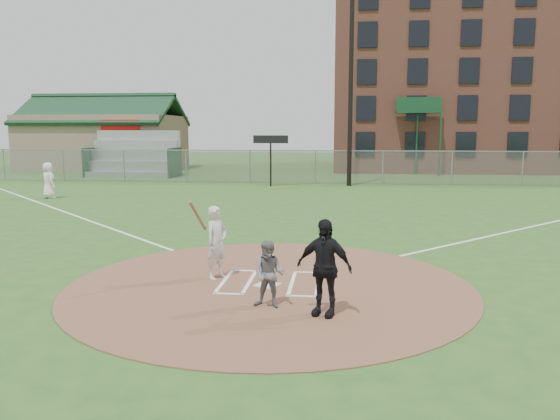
# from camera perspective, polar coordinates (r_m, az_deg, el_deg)

# --- Properties ---
(ground) EXTENTS (140.00, 140.00, 0.00)m
(ground) POSITION_cam_1_polar(r_m,az_deg,el_deg) (11.48, -1.08, -7.88)
(ground) COLOR #2A561D
(ground) RESTS_ON ground
(dirt_circle) EXTENTS (8.40, 8.40, 0.02)m
(dirt_circle) POSITION_cam_1_polar(r_m,az_deg,el_deg) (11.48, -1.08, -7.83)
(dirt_circle) COLOR brown
(dirt_circle) RESTS_ON ground
(home_plate) EXTENTS (0.59, 0.59, 0.03)m
(home_plate) POSITION_cam_1_polar(r_m,az_deg,el_deg) (11.39, -1.30, -7.83)
(home_plate) COLOR silver
(home_plate) RESTS_ON dirt_circle
(foul_line_first) EXTENTS (17.04, 17.04, 0.01)m
(foul_line_first) POSITION_cam_1_polar(r_m,az_deg,el_deg) (21.57, 26.72, -1.10)
(foul_line_first) COLOR white
(foul_line_first) RESTS_ON ground
(foul_line_third) EXTENTS (17.04, 17.04, 0.01)m
(foul_line_third) POSITION_cam_1_polar(r_m,az_deg,el_deg) (22.71, -21.16, -0.34)
(foul_line_third) COLOR white
(foul_line_third) RESTS_ON ground
(catcher) EXTENTS (0.67, 0.56, 1.22)m
(catcher) POSITION_cam_1_polar(r_m,az_deg,el_deg) (9.91, -1.14, -6.73)
(catcher) COLOR slate
(catcher) RESTS_ON dirt_circle
(umpire) EXTENTS (1.07, 0.71, 1.70)m
(umpire) POSITION_cam_1_polar(r_m,az_deg,el_deg) (9.46, 4.62, -5.99)
(umpire) COLOR black
(umpire) RESTS_ON dirt_circle
(ondeck_player) EXTENTS (0.99, 0.94, 1.70)m
(ondeck_player) POSITION_cam_1_polar(r_m,az_deg,el_deg) (28.13, -23.06, 2.86)
(ondeck_player) COLOR white
(ondeck_player) RESTS_ON ground
(batters_boxes) EXTENTS (2.08, 1.88, 0.01)m
(batters_boxes) POSITION_cam_1_polar(r_m,az_deg,el_deg) (11.61, -0.99, -7.56)
(batters_boxes) COLOR white
(batters_boxes) RESTS_ON dirt_circle
(batter_at_plate) EXTENTS (0.74, 1.04, 1.78)m
(batter_at_plate) POSITION_cam_1_polar(r_m,az_deg,el_deg) (11.85, -6.66, -3.35)
(batter_at_plate) COLOR silver
(batter_at_plate) RESTS_ON dirt_circle
(outfield_fence) EXTENTS (56.08, 0.08, 2.03)m
(outfield_fence) POSITION_cam_1_polar(r_m,az_deg,el_deg) (33.04, 3.73, 4.51)
(outfield_fence) COLOR slate
(outfield_fence) RESTS_ON ground
(bleachers) EXTENTS (6.08, 3.20, 3.20)m
(bleachers) POSITION_cam_1_polar(r_m,az_deg,el_deg) (39.86, -15.10, 5.71)
(bleachers) COLOR #B7BABF
(bleachers) RESTS_ON ground
(clubhouse) EXTENTS (12.20, 8.71, 6.23)m
(clubhouse) POSITION_cam_1_polar(r_m,az_deg,el_deg) (48.03, -17.80, 6.95)
(clubhouse) COLOR gray
(clubhouse) RESTS_ON ground
(brick_warehouse) EXTENTS (30.00, 17.17, 15.00)m
(brick_warehouse) POSITION_cam_1_polar(r_m,az_deg,el_deg) (51.21, 23.28, 12.47)
(brick_warehouse) COLOR #A25645
(brick_warehouse) RESTS_ON ground
(light_pole) EXTENTS (1.20, 0.30, 12.22)m
(light_pole) POSITION_cam_1_polar(r_m,az_deg,el_deg) (32.12, 7.43, 14.34)
(light_pole) COLOR black
(light_pole) RESTS_ON ground
(scoreboard_sign) EXTENTS (2.00, 0.10, 2.93)m
(scoreboard_sign) POSITION_cam_1_polar(r_m,az_deg,el_deg) (31.39, -0.98, 6.83)
(scoreboard_sign) COLOR black
(scoreboard_sign) RESTS_ON ground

